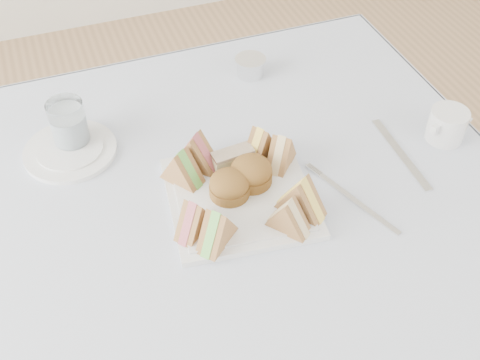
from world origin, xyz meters
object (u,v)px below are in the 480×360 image
object	(u,v)px
serving_plate	(240,197)
creamer_jug	(447,125)
water_glass	(69,125)
table	(242,320)

from	to	relation	value
serving_plate	creamer_jug	world-z (taller)	creamer_jug
serving_plate	water_glass	world-z (taller)	water_glass
water_glass	table	bearing A→B (deg)	-46.44
water_glass	creamer_jug	distance (m)	0.73
table	creamer_jug	size ratio (longest dim) A/B	12.19
serving_plate	creamer_jug	size ratio (longest dim) A/B	3.38
table	creamer_jug	world-z (taller)	creamer_jug
table	water_glass	world-z (taller)	water_glass
serving_plate	water_glass	size ratio (longest dim) A/B	2.47
serving_plate	creamer_jug	xyz separation A→B (m)	(0.43, 0.02, 0.03)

